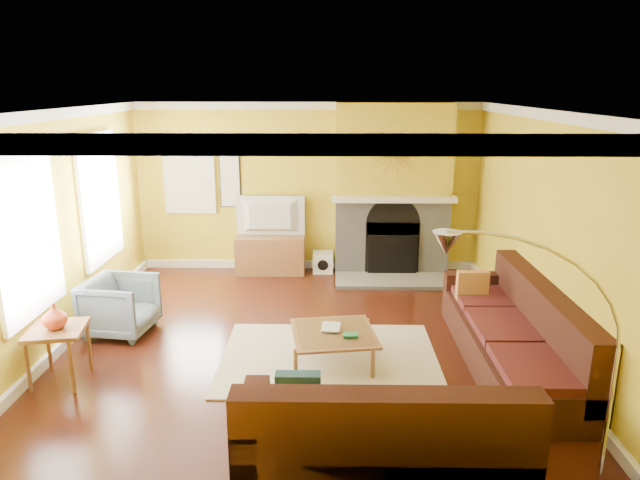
{
  "coord_description": "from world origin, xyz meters",
  "views": [
    {
      "loc": [
        0.34,
        -6.1,
        2.95
      ],
      "look_at": [
        0.24,
        0.4,
        1.18
      ],
      "focal_mm": 32.0,
      "sensor_mm": 36.0,
      "label": 1
    }
  ],
  "objects_px": {
    "side_table": "(59,355)",
    "armchair": "(120,306)",
    "sectional_sofa": "(414,344)",
    "media_console": "(271,254)",
    "coffee_table": "(334,346)",
    "arc_lamp": "(533,377)"
  },
  "relations": [
    {
      "from": "side_table",
      "to": "armchair",
      "type": "bearing_deg",
      "value": 80.54
    },
    {
      "from": "sectional_sofa",
      "to": "media_console",
      "type": "height_order",
      "value": "sectional_sofa"
    },
    {
      "from": "armchair",
      "to": "sectional_sofa",
      "type": "bearing_deg",
      "value": -101.6
    },
    {
      "from": "coffee_table",
      "to": "arc_lamp",
      "type": "height_order",
      "value": "arc_lamp"
    },
    {
      "from": "sectional_sofa",
      "to": "coffee_table",
      "type": "height_order",
      "value": "sectional_sofa"
    },
    {
      "from": "media_console",
      "to": "armchair",
      "type": "xyz_separation_m",
      "value": [
        -1.6,
        -2.4,
        0.05
      ]
    },
    {
      "from": "armchair",
      "to": "side_table",
      "type": "bearing_deg",
      "value": 178.38
    },
    {
      "from": "armchair",
      "to": "side_table",
      "type": "xyz_separation_m",
      "value": [
        -0.2,
        -1.2,
        -0.06
      ]
    },
    {
      "from": "coffee_table",
      "to": "arc_lamp",
      "type": "xyz_separation_m",
      "value": [
        1.35,
        -2.2,
        0.84
      ]
    },
    {
      "from": "coffee_table",
      "to": "armchair",
      "type": "bearing_deg",
      "value": 164.93
    },
    {
      "from": "coffee_table",
      "to": "arc_lamp",
      "type": "relative_size",
      "value": 0.44
    },
    {
      "from": "armchair",
      "to": "arc_lamp",
      "type": "relative_size",
      "value": 0.38
    },
    {
      "from": "armchair",
      "to": "side_table",
      "type": "distance_m",
      "value": 1.22
    },
    {
      "from": "sectional_sofa",
      "to": "media_console",
      "type": "bearing_deg",
      "value": 116.57
    },
    {
      "from": "coffee_table",
      "to": "side_table",
      "type": "distance_m",
      "value": 2.85
    },
    {
      "from": "media_console",
      "to": "side_table",
      "type": "height_order",
      "value": "media_console"
    },
    {
      "from": "media_console",
      "to": "sectional_sofa",
      "type": "bearing_deg",
      "value": -63.43
    },
    {
      "from": "sectional_sofa",
      "to": "coffee_table",
      "type": "bearing_deg",
      "value": 147.99
    },
    {
      "from": "sectional_sofa",
      "to": "coffee_table",
      "type": "xyz_separation_m",
      "value": [
        -0.8,
        0.5,
        -0.27
      ]
    },
    {
      "from": "sectional_sofa",
      "to": "armchair",
      "type": "distance_m",
      "value": 3.61
    },
    {
      "from": "coffee_table",
      "to": "media_console",
      "type": "bearing_deg",
      "value": 107.88
    },
    {
      "from": "armchair",
      "to": "arc_lamp",
      "type": "bearing_deg",
      "value": -118.46
    }
  ]
}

